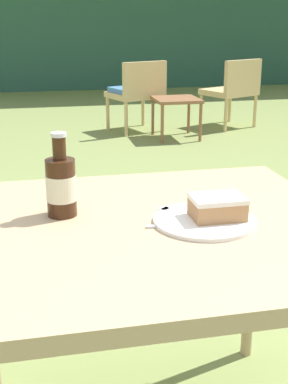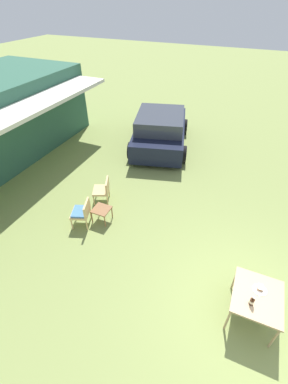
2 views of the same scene
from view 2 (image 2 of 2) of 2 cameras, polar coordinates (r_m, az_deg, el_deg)
The scene contains 10 objects.
ground_plane at distance 5.98m, azimuth 22.12°, elevation -23.96°, with size 60.00×60.00×0.00m, color olive.
parked_car at distance 10.43m, azimuth 3.61°, elevation 13.59°, with size 4.24×2.86×1.39m.
wicker_chair_cushioned at distance 6.97m, azimuth -13.64°, elevation -4.24°, with size 0.63×0.60×0.75m.
wicker_chair_plain at distance 7.62m, azimuth -9.07°, elevation 0.69°, with size 0.65×0.62×0.75m.
garden_side_table at distance 7.03m, azimuth -9.43°, elevation -4.06°, with size 0.44×0.45×0.41m.
patio_table at distance 5.44m, azimuth 23.84°, elevation -20.64°, with size 0.98×0.87×0.71m.
cake_on_plate at distance 5.46m, azimuth 24.37°, elevation -18.97°, with size 0.25×0.25×0.07m.
cola_bottle_near at distance 5.19m, azimuth 22.84°, elevation -21.50°, with size 0.08×0.08×0.21m.
fork at distance 5.43m, azimuth 24.41°, elevation -19.79°, with size 0.17×0.03×0.01m.
loose_bottle_cap at distance 5.40m, azimuth 23.21°, elevation -19.69°, with size 0.03×0.03×0.01m.
Camera 2 is at (-3.06, 0.92, 5.05)m, focal length 24.00 mm.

